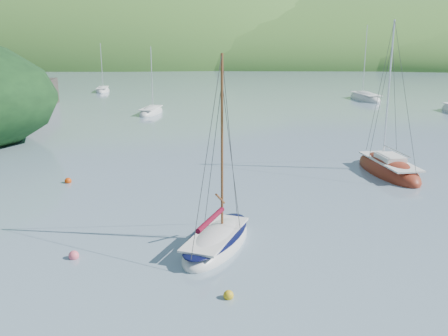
# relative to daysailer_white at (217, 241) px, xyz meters

# --- Properties ---
(ground) EXTENTS (700.00, 700.00, 0.00)m
(ground) POSITION_rel_daysailer_white_xyz_m (0.67, -2.60, -0.21)
(ground) COLOR slate
(ground) RESTS_ON ground
(shoreline_hills) EXTENTS (690.00, 135.00, 56.00)m
(shoreline_hills) POSITION_rel_daysailer_white_xyz_m (-8.99, 169.82, -0.21)
(shoreline_hills) COLOR #306A28
(shoreline_hills) RESTS_ON ground
(daysailer_white) EXTENTS (3.92, 6.48, 9.36)m
(daysailer_white) POSITION_rel_daysailer_white_xyz_m (0.00, 0.00, 0.00)
(daysailer_white) COLOR silver
(daysailer_white) RESTS_ON ground
(sloop_red) EXTENTS (4.21, 8.07, 11.37)m
(sloop_red) POSITION_rel_daysailer_white_xyz_m (11.25, 13.19, 0.00)
(sloop_red) COLOR maroon
(sloop_red) RESTS_ON ground
(distant_sloop_a) EXTENTS (2.95, 6.39, 8.80)m
(distant_sloop_a) POSITION_rel_daysailer_white_xyz_m (-10.86, 39.31, -0.06)
(distant_sloop_a) COLOR silver
(distant_sloop_a) RESTS_ON ground
(distant_sloop_b) EXTENTS (4.72, 8.71, 11.79)m
(distant_sloop_b) POSITION_rel_daysailer_white_xyz_m (18.48, 54.22, -0.02)
(distant_sloop_b) COLOR silver
(distant_sloop_b) RESTS_ON ground
(distant_sloop_c) EXTENTS (3.20, 6.41, 8.75)m
(distant_sloop_c) POSITION_rel_daysailer_white_xyz_m (-23.88, 62.90, -0.06)
(distant_sloop_c) COLOR silver
(distant_sloop_c) RESTS_ON ground
(mooring_buoys) EXTENTS (24.91, 14.75, 0.45)m
(mooring_buoys) POSITION_rel_daysailer_white_xyz_m (-1.77, 3.11, -0.09)
(mooring_buoys) COLOR gold
(mooring_buoys) RESTS_ON ground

